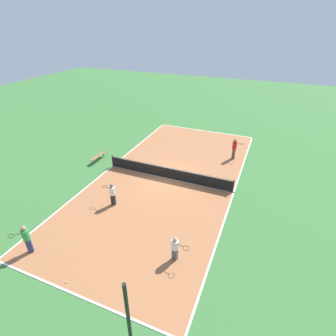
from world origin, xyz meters
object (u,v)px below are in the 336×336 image
at_px(bench, 98,156).
at_px(player_far_white, 175,247).
at_px(tennis_ball_left_sideline, 200,143).
at_px(player_near_white, 112,193).
at_px(tennis_ball_near_net, 66,282).
at_px(player_far_green, 26,237).
at_px(fence_post_back_left, 130,329).
at_px(tennis_ball_right_alley, 122,173).
at_px(tennis_net, 168,172).
at_px(player_coach_red, 234,147).

distance_m(bench, player_far_white, 12.21).
bearing_deg(tennis_ball_left_sideline, player_far_white, 101.17).
distance_m(player_near_white, tennis_ball_left_sideline, 11.72).
xyz_separation_m(player_far_white, tennis_ball_near_net, (4.06, 3.15, -0.77)).
relative_size(bench, player_far_green, 1.09).
xyz_separation_m(player_far_green, tennis_ball_near_net, (-2.96, 0.78, -0.94)).
relative_size(player_far_green, tennis_ball_near_net, 24.81).
relative_size(tennis_ball_left_sideline, fence_post_back_left, 0.02).
bearing_deg(tennis_ball_right_alley, tennis_net, -167.54).
relative_size(player_far_white, player_near_white, 0.92).
relative_size(player_near_white, player_coach_red, 0.85).
bearing_deg(tennis_net, tennis_ball_near_net, 85.23).
height_order(player_far_green, tennis_ball_near_net, player_far_green).
relative_size(player_coach_red, player_far_green, 1.08).
bearing_deg(tennis_ball_near_net, tennis_ball_left_sideline, -94.30).
distance_m(tennis_ball_right_alley, fence_post_back_left, 13.17).
distance_m(tennis_ball_right_alley, tennis_ball_left_sideline, 8.85).
distance_m(player_coach_red, tennis_ball_left_sideline, 4.17).
bearing_deg(player_far_white, tennis_ball_near_net, -131.07).
bearing_deg(player_far_white, player_near_white, 164.68).
xyz_separation_m(player_far_white, player_far_green, (7.03, 2.37, 0.17)).
relative_size(player_far_white, tennis_ball_right_alley, 21.00).
height_order(player_far_white, player_coach_red, player_coach_red).
bearing_deg(tennis_ball_right_alley, fence_post_back_left, 122.89).
bearing_deg(tennis_ball_right_alley, player_near_white, 113.02).
distance_m(player_near_white, fence_post_back_left, 9.34).
height_order(tennis_net, tennis_ball_right_alley, tennis_net).
bearing_deg(tennis_ball_left_sideline, tennis_ball_right_alley, 63.30).
height_order(bench, player_near_white, player_near_white).
height_order(player_far_green, fence_post_back_left, fence_post_back_left).
bearing_deg(tennis_ball_right_alley, player_coach_red, -141.85).
bearing_deg(tennis_ball_right_alley, player_far_white, 137.74).
bearing_deg(player_far_green, tennis_net, -156.96).
xyz_separation_m(player_coach_red, player_far_green, (7.74, 14.36, -0.09)).
bearing_deg(bench, player_coach_red, 114.02).
bearing_deg(player_near_white, tennis_ball_left_sideline, -95.70).
bearing_deg(player_coach_red, tennis_ball_right_alley, -154.41).
distance_m(tennis_net, tennis_ball_left_sideline, 7.16).
bearing_deg(bench, tennis_ball_right_alley, 68.45).
bearing_deg(tennis_net, player_coach_red, -127.77).
height_order(bench, fence_post_back_left, fence_post_back_left).
bearing_deg(fence_post_back_left, player_coach_red, -91.36).
bearing_deg(tennis_ball_near_net, fence_post_back_left, 159.53).
bearing_deg(tennis_ball_near_net, player_far_green, -14.79).
height_order(tennis_ball_near_net, fence_post_back_left, fence_post_back_left).
bearing_deg(player_far_green, player_coach_red, -163.01).
bearing_deg(tennis_ball_left_sideline, tennis_ball_near_net, 85.70).
distance_m(player_far_green, fence_post_back_left, 7.81).
xyz_separation_m(tennis_ball_near_net, tennis_ball_left_sideline, (-1.29, -17.19, 0.00)).
height_order(tennis_net, player_near_white, player_near_white).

